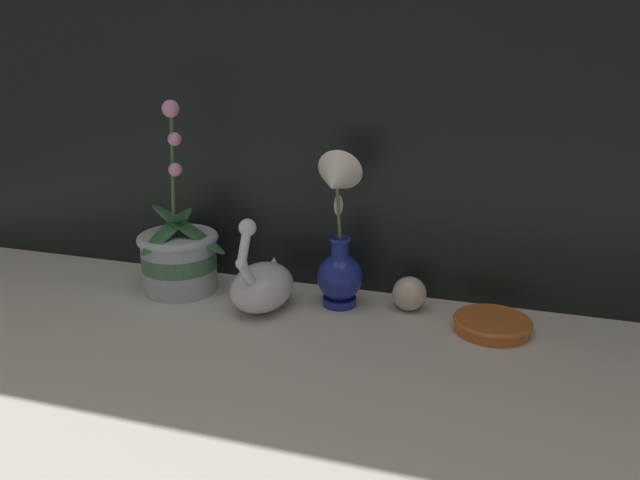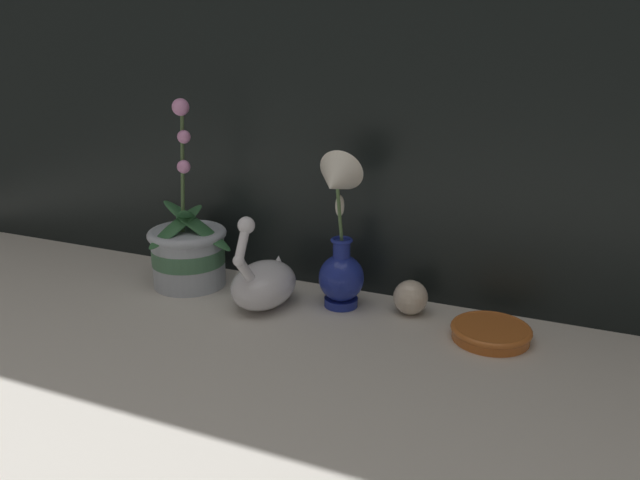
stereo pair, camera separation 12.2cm
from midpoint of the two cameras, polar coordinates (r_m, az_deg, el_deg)
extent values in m
plane|color=beige|center=(1.16, -4.27, -9.27)|extent=(2.80, 2.80, 0.00)
cube|color=black|center=(1.30, -0.06, 21.06)|extent=(2.80, 0.03, 1.20)
cylinder|color=#B2BCCC|center=(1.41, -15.18, -2.04)|extent=(0.16, 0.16, 0.13)
cylinder|color=#477A56|center=(1.40, -15.20, -1.79)|extent=(0.16, 0.16, 0.04)
torus|color=#B2BCCC|center=(1.39, -15.37, 0.12)|extent=(0.17, 0.17, 0.02)
cylinder|color=#4C6B3D|center=(1.35, -15.87, 5.83)|extent=(0.01, 0.04, 0.27)
ellipsoid|color=#2D6038|center=(1.37, -14.50, 0.91)|extent=(0.18, 0.06, 0.10)
ellipsoid|color=#2D6038|center=(1.41, -15.45, 1.35)|extent=(0.12, 0.16, 0.10)
ellipsoid|color=#2D6038|center=(1.37, -16.32, 0.74)|extent=(0.08, 0.16, 0.08)
sphere|color=#DB8EC6|center=(1.33, -16.14, 11.44)|extent=(0.04, 0.04, 0.04)
sphere|color=#DB8EC6|center=(1.33, -15.78, 8.85)|extent=(0.03, 0.03, 0.03)
sphere|color=#DB8EC6|center=(1.33, -15.72, 6.18)|extent=(0.03, 0.03, 0.03)
ellipsoid|color=white|center=(1.28, -8.05, -4.34)|extent=(0.12, 0.17, 0.09)
cone|color=white|center=(1.33, -6.92, -2.79)|extent=(0.06, 0.07, 0.07)
cylinder|color=white|center=(1.21, -9.58, -3.13)|extent=(0.02, 0.06, 0.07)
sphere|color=white|center=(1.17, -10.18, -2.19)|extent=(0.02, 0.02, 0.02)
cylinder|color=white|center=(1.18, -9.89, -0.55)|extent=(0.02, 0.05, 0.07)
sphere|color=white|center=(1.18, -9.60, 1.09)|extent=(0.03, 0.03, 0.03)
cylinder|color=navy|center=(1.30, -0.90, -5.64)|extent=(0.07, 0.07, 0.02)
ellipsoid|color=navy|center=(1.28, -0.92, -3.46)|extent=(0.09, 0.09, 0.10)
cylinder|color=navy|center=(1.26, -0.93, -0.80)|extent=(0.04, 0.04, 0.04)
torus|color=navy|center=(1.25, -0.93, -0.01)|extent=(0.05, 0.05, 0.01)
cylinder|color=#567A47|center=(1.23, -1.14, 2.32)|extent=(0.01, 0.03, 0.11)
cone|color=white|center=(1.19, -1.50, 5.56)|extent=(0.09, 0.09, 0.11)
ellipsoid|color=white|center=(1.23, -1.15, 3.15)|extent=(0.02, 0.02, 0.04)
sphere|color=beige|center=(1.28, 5.46, -4.95)|extent=(0.07, 0.07, 0.07)
cylinder|color=#C66628|center=(1.22, 12.71, -7.64)|extent=(0.14, 0.14, 0.03)
torus|color=#C66628|center=(1.22, 12.73, -7.31)|extent=(0.15, 0.15, 0.01)
camera|label=1|loc=(0.06, -92.86, -0.94)|focal=35.00mm
camera|label=2|loc=(0.06, 87.14, 0.94)|focal=35.00mm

